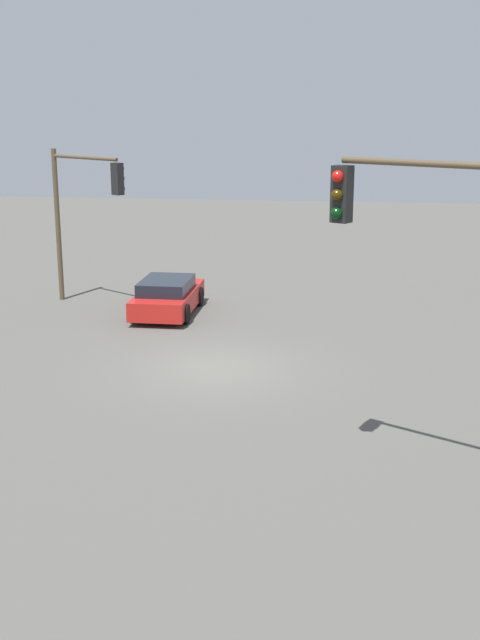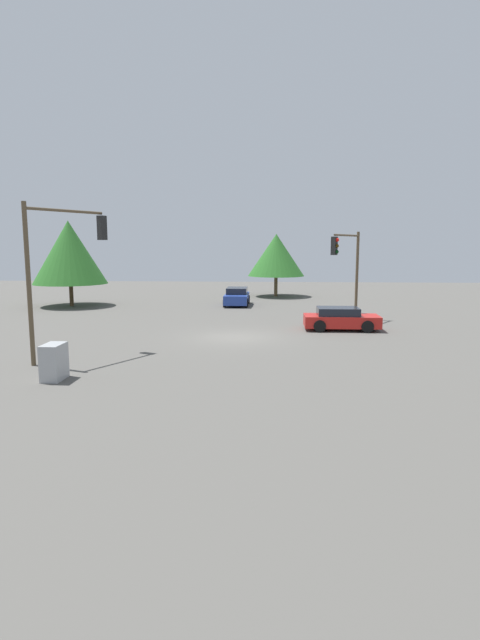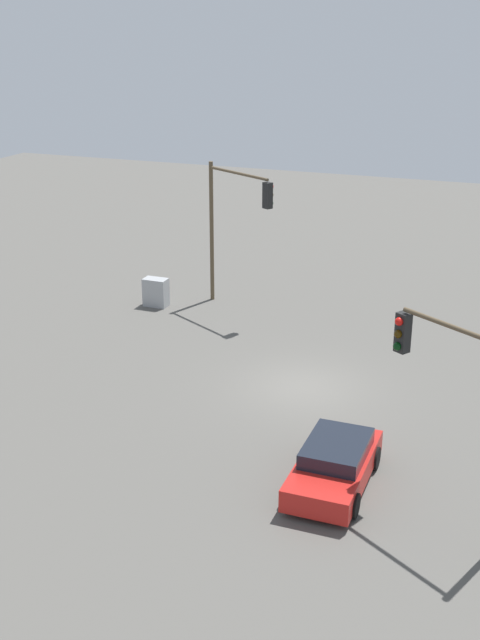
% 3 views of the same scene
% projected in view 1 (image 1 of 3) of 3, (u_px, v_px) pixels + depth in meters
% --- Properties ---
extents(ground_plane, '(80.00, 80.00, 0.00)m').
position_uv_depth(ground_plane, '(215.00, 368.00, 22.03)').
color(ground_plane, '#54514C').
extents(sedan_red, '(1.96, 4.11, 1.26)m').
position_uv_depth(sedan_red, '(167.00, 296.00, 27.63)').
color(sedan_red, red).
rests_on(sedan_red, ground_plane).
extents(traffic_signal_main, '(3.14, 2.12, 5.51)m').
position_uv_depth(traffic_signal_main, '(83.00, 200.00, 27.94)').
color(traffic_signal_main, brown).
rests_on(traffic_signal_main, ground_plane).
extents(traffic_signal_cross, '(3.55, 2.13, 6.28)m').
position_uv_depth(traffic_signal_cross, '(451.00, 267.00, 13.81)').
color(traffic_signal_cross, brown).
rests_on(traffic_signal_cross, ground_plane).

